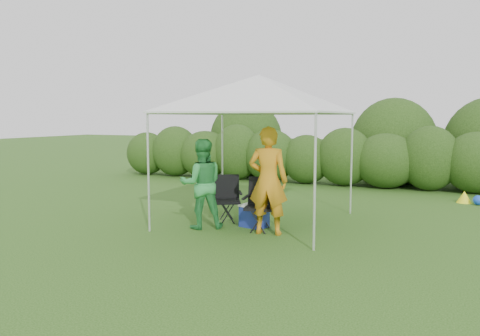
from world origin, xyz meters
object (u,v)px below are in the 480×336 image
at_px(woman, 202,184).
at_px(cooler, 254,216).
at_px(chair_left, 227,195).
at_px(chair_right, 261,200).
at_px(canopy, 259,94).
at_px(man, 268,181).

height_order(woman, cooler, woman).
bearing_deg(chair_left, cooler, -49.86).
height_order(chair_right, woman, woman).
height_order(canopy, woman, canopy).
bearing_deg(chair_right, man, -58.42).
relative_size(man, cooler, 3.37).
xyz_separation_m(chair_left, man, (1.10, -0.65, 0.43)).
distance_m(chair_right, chair_left, 0.97).
xyz_separation_m(chair_right, cooler, (-0.19, 0.14, -0.33)).
xyz_separation_m(canopy, chair_left, (-0.60, -0.17, -1.95)).
bearing_deg(man, chair_right, -56.49).
bearing_deg(chair_right, canopy, 105.86).
distance_m(canopy, chair_left, 2.05).
bearing_deg(chair_right, cooler, 133.05).
xyz_separation_m(man, cooler, (-0.41, 0.39, -0.73)).
distance_m(canopy, man, 1.80).
relative_size(canopy, chair_right, 3.28).
xyz_separation_m(woman, cooler, (0.85, 0.47, -0.61)).
height_order(chair_left, man, man).
relative_size(canopy, cooler, 5.56).
bearing_deg(woman, chair_left, -136.34).
height_order(chair_left, cooler, chair_left).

